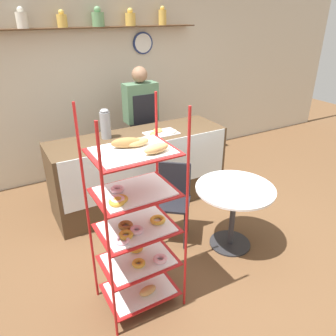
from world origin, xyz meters
TOP-DOWN VIEW (x-y plane):
  - ground_plane at (0.00, 0.00)m, footprint 14.00×14.00m
  - back_wall at (0.00, 2.48)m, footprint 10.00×0.30m
  - display_counter at (0.00, 1.16)m, footprint 2.29×0.70m
  - pastry_rack at (-0.75, -0.39)m, footprint 0.67×0.51m
  - person_worker at (0.33, 1.78)m, footprint 0.48×0.23m
  - cafe_table at (0.48, -0.17)m, footprint 0.84×0.84m
  - cafe_chair at (0.02, 0.31)m, footprint 0.53×0.53m
  - coffee_carafe at (-0.39, 1.26)m, footprint 0.12×0.12m
  - donut_tray_counter at (0.27, 1.05)m, footprint 0.42×0.27m

SIDE VIEW (x-z plane):
  - ground_plane at x=0.00m, z-range 0.00..0.00m
  - display_counter at x=0.00m, z-range 0.00..0.99m
  - cafe_chair at x=0.02m, z-range 0.11..1.00m
  - cafe_table at x=0.48m, z-range 0.19..0.93m
  - pastry_rack at x=-0.75m, z-range -0.07..1.77m
  - person_worker at x=0.33m, z-range 0.08..1.80m
  - donut_tray_counter at x=0.27m, z-range 0.98..1.03m
  - coffee_carafe at x=-0.39m, z-range 0.98..1.35m
  - back_wall at x=0.00m, z-range 0.02..2.72m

